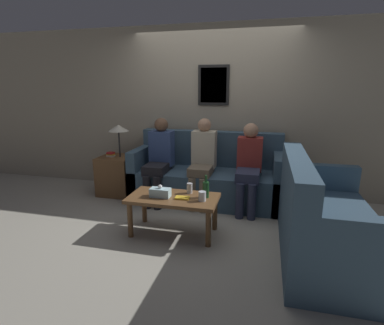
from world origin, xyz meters
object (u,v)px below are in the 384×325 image
(person_right, at_px, (249,164))
(wine_bottle, at_px, (206,189))
(coffee_table, at_px, (173,202))
(person_middle, at_px, (203,159))
(drinking_glass, at_px, (202,196))
(person_left, at_px, (159,157))
(couch_main, at_px, (207,178))
(couch_side, at_px, (322,224))

(person_right, bearing_deg, wine_bottle, -115.48)
(coffee_table, xyz_separation_m, person_middle, (0.13, 1.00, 0.29))
(drinking_glass, bearing_deg, person_left, 130.59)
(person_left, height_order, person_right, person_left)
(wine_bottle, height_order, drinking_glass, wine_bottle)
(coffee_table, height_order, wine_bottle, wine_bottle)
(coffee_table, bearing_deg, person_middle, 82.58)
(wine_bottle, bearing_deg, drinking_glass, -98.15)
(couch_main, distance_m, wine_bottle, 1.14)
(couch_main, bearing_deg, person_right, -19.50)
(couch_main, relative_size, person_left, 1.76)
(couch_main, bearing_deg, wine_bottle, -79.81)
(couch_side, xyz_separation_m, coffee_table, (-1.59, 0.12, 0.03))
(person_middle, bearing_deg, person_left, -176.72)
(couch_side, height_order, person_left, person_left)
(wine_bottle, bearing_deg, coffee_table, -169.87)
(person_left, bearing_deg, drinking_glass, -49.41)
(couch_main, relative_size, coffee_table, 2.12)
(person_left, distance_m, person_right, 1.30)
(wine_bottle, height_order, person_right, person_right)
(couch_main, distance_m, person_left, 0.79)
(couch_side, xyz_separation_m, wine_bottle, (-1.22, 0.19, 0.20))
(couch_side, relative_size, drinking_glass, 15.71)
(couch_main, height_order, person_left, person_left)
(wine_bottle, bearing_deg, person_right, 64.52)
(coffee_table, height_order, person_middle, person_middle)
(person_middle, xyz_separation_m, person_right, (0.66, -0.05, -0.02))
(couch_side, bearing_deg, person_middle, 52.47)
(couch_side, distance_m, person_right, 1.37)
(drinking_glass, xyz_separation_m, person_right, (0.44, 1.00, 0.15))
(coffee_table, relative_size, drinking_glass, 9.53)
(person_left, bearing_deg, couch_main, 17.05)
(person_middle, bearing_deg, couch_main, 77.35)
(coffee_table, relative_size, person_middle, 0.82)
(couch_side, height_order, coffee_table, couch_side)
(wine_bottle, relative_size, person_right, 0.22)
(couch_main, height_order, person_right, person_right)
(couch_main, relative_size, person_middle, 1.75)
(couch_main, relative_size, wine_bottle, 8.34)
(couch_main, xyz_separation_m, drinking_glass, (0.18, -1.22, 0.16))
(wine_bottle, xyz_separation_m, person_left, (-0.88, 0.89, 0.12))
(wine_bottle, xyz_separation_m, person_middle, (-0.24, 0.93, 0.13))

